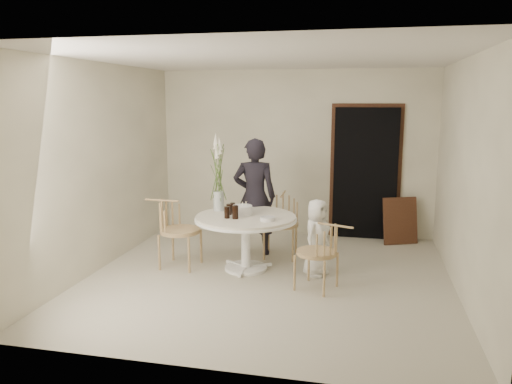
% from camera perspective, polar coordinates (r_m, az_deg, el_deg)
% --- Properties ---
extents(ground, '(4.50, 4.50, 0.00)m').
position_cam_1_polar(ground, '(6.41, 1.39, -9.76)').
color(ground, beige).
rests_on(ground, ground).
extents(room_shell, '(4.50, 4.50, 4.50)m').
position_cam_1_polar(room_shell, '(6.04, 1.46, 4.82)').
color(room_shell, white).
rests_on(room_shell, ground).
extents(doorway, '(1.00, 0.10, 2.10)m').
position_cam_1_polar(doorway, '(8.17, 12.38, 2.05)').
color(doorway, black).
rests_on(doorway, ground).
extents(door_trim, '(1.12, 0.03, 2.22)m').
position_cam_1_polar(door_trim, '(8.20, 12.39, 2.50)').
color(door_trim, '#4E2F1B').
rests_on(door_trim, ground).
extents(table, '(1.33, 1.33, 0.73)m').
position_cam_1_polar(table, '(6.53, -1.18, -3.70)').
color(table, white).
rests_on(table, ground).
extents(picture_frame, '(0.57, 0.37, 0.73)m').
position_cam_1_polar(picture_frame, '(8.08, 16.15, -3.18)').
color(picture_frame, '#4E2F1B').
rests_on(picture_frame, ground).
extents(chair_far, '(0.51, 0.55, 0.89)m').
position_cam_1_polar(chair_far, '(7.20, 2.96, -2.70)').
color(chair_far, tan).
rests_on(chair_far, ground).
extents(chair_right, '(0.58, 0.56, 0.82)m').
position_cam_1_polar(chair_right, '(5.89, 7.97, -6.23)').
color(chair_right, tan).
rests_on(chair_right, ground).
extents(chair_left, '(0.57, 0.53, 0.92)m').
position_cam_1_polar(chair_left, '(6.78, -9.69, -3.51)').
color(chair_left, tan).
rests_on(chair_left, ground).
extents(girl, '(0.67, 0.50, 1.69)m').
position_cam_1_polar(girl, '(7.16, -0.16, -0.55)').
color(girl, black).
rests_on(girl, ground).
extents(boy, '(0.47, 0.57, 0.99)m').
position_cam_1_polar(boy, '(6.41, 6.96, -5.17)').
color(boy, white).
rests_on(boy, ground).
extents(birthday_cake, '(0.26, 0.26, 0.17)m').
position_cam_1_polar(birthday_cake, '(6.55, -1.57, -2.08)').
color(birthday_cake, white).
rests_on(birthday_cake, table).
extents(cola_tumbler_a, '(0.09, 0.09, 0.15)m').
position_cam_1_polar(cola_tumbler_a, '(6.36, -3.34, -2.34)').
color(cola_tumbler_a, black).
rests_on(cola_tumbler_a, table).
extents(cola_tumbler_b, '(0.09, 0.09, 0.17)m').
position_cam_1_polar(cola_tumbler_b, '(6.32, -2.39, -2.32)').
color(cola_tumbler_b, black).
rests_on(cola_tumbler_b, table).
extents(cola_tumbler_c, '(0.08, 0.08, 0.14)m').
position_cam_1_polar(cola_tumbler_c, '(6.64, -2.69, -1.84)').
color(cola_tumbler_c, black).
rests_on(cola_tumbler_c, table).
extents(cola_tumbler_d, '(0.09, 0.09, 0.14)m').
position_cam_1_polar(cola_tumbler_d, '(6.55, -3.12, -2.00)').
color(cola_tumbler_d, black).
rests_on(cola_tumbler_d, table).
extents(plate_stack, '(0.20, 0.20, 0.05)m').
position_cam_1_polar(plate_stack, '(6.23, 1.33, -3.09)').
color(plate_stack, white).
rests_on(plate_stack, table).
extents(flower_vase, '(0.14, 0.14, 1.06)m').
position_cam_1_polar(flower_vase, '(6.74, -4.34, 2.05)').
color(flower_vase, silver).
rests_on(flower_vase, table).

